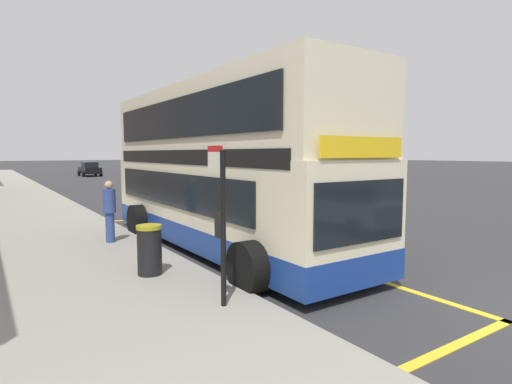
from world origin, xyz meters
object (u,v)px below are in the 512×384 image
parked_car_black_behind (90,169)px  pedestrian_waiting_near_sign (110,209)px  litter_bin (150,250)px  double_decker_bus (219,173)px  bus_stop_sign (221,211)px

parked_car_black_behind → pedestrian_waiting_near_sign: pedestrian_waiting_near_sign is taller
litter_bin → double_decker_bus: bearing=35.1°
bus_stop_sign → pedestrian_waiting_near_sign: (-0.27, 5.88, -0.61)m
bus_stop_sign → double_decker_bus: bearing=61.4°
double_decker_bus → litter_bin: bearing=-144.9°
double_decker_bus → parked_car_black_behind: size_ratio=2.43×
double_decker_bus → bus_stop_sign: size_ratio=3.93×
bus_stop_sign → litter_bin: bearing=100.0°
pedestrian_waiting_near_sign → litter_bin: pedestrian_waiting_near_sign is taller
double_decker_bus → parked_car_black_behind: bearing=82.9°
bus_stop_sign → pedestrian_waiting_near_sign: size_ratio=1.51×
parked_car_black_behind → pedestrian_waiting_near_sign: (-7.49, -38.14, 0.28)m
pedestrian_waiting_near_sign → litter_bin: (-0.13, -3.60, -0.42)m
double_decker_bus → pedestrian_waiting_near_sign: bearing=145.8°
parked_car_black_behind → litter_bin: bearing=-103.2°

